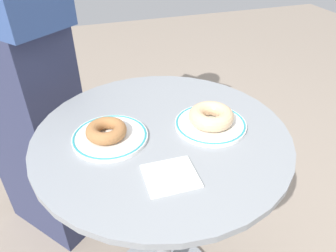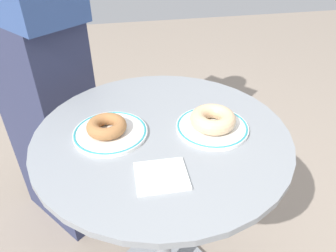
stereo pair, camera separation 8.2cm
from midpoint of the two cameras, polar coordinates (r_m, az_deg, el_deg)
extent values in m
cylinder|color=gray|center=(0.85, 1.70, -1.64)|extent=(0.68, 0.68, 0.02)
cylinder|color=gray|center=(1.10, 1.37, -16.91)|extent=(0.06, 0.06, 0.70)
cylinder|color=white|center=(0.83, -7.61, -1.34)|extent=(0.20, 0.20, 0.01)
torus|color=teal|center=(0.83, -7.63, -1.16)|extent=(0.19, 0.19, 0.01)
cylinder|color=white|center=(0.86, 10.72, -0.35)|extent=(0.20, 0.20, 0.01)
torus|color=teal|center=(0.86, 10.74, -0.17)|extent=(0.19, 0.19, 0.01)
torus|color=#A36B3D|center=(0.82, -8.27, -0.13)|extent=(0.12, 0.12, 0.03)
torus|color=#E0B789|center=(0.85, 10.91, 1.15)|extent=(0.12, 0.12, 0.04)
cube|color=white|center=(0.71, 2.17, -9.14)|extent=(0.12, 0.11, 0.01)
cube|color=#2D3351|center=(1.39, -18.65, -0.76)|extent=(0.42, 0.44, 0.94)
camera|label=1|loc=(0.04, -87.14, 2.00)|focal=33.66mm
camera|label=2|loc=(0.04, 92.86, -2.00)|focal=33.66mm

